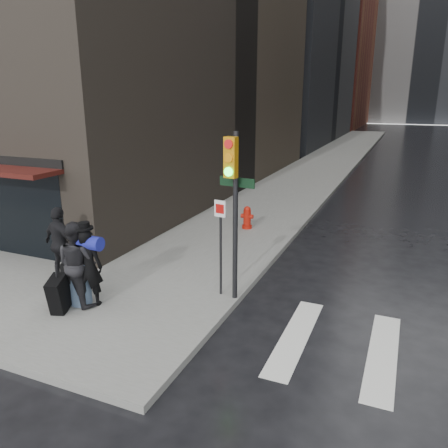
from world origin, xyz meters
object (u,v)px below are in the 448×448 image
(traffic_light, at_px, (232,195))
(man_overcoat, at_px, (82,272))
(man_jeans, at_px, (78,263))
(fire_hydrant, at_px, (247,218))
(man_greycoat, at_px, (61,244))

(traffic_light, bearing_deg, man_overcoat, -142.97)
(man_jeans, distance_m, fire_hydrant, 6.79)
(traffic_light, bearing_deg, fire_hydrant, 114.32)
(man_overcoat, relative_size, man_greycoat, 1.03)
(man_overcoat, xyz_separation_m, man_greycoat, (-1.42, 0.93, 0.12))
(man_jeans, relative_size, fire_hydrant, 2.40)
(man_jeans, relative_size, man_greycoat, 1.01)
(man_overcoat, xyz_separation_m, fire_hydrant, (1.24, 6.70, -0.44))
(man_jeans, xyz_separation_m, fire_hydrant, (1.40, 6.62, -0.58))
(man_overcoat, bearing_deg, man_greycoat, -52.48)
(man_jeans, height_order, fire_hydrant, man_jeans)
(man_greycoat, bearing_deg, man_jeans, 157.70)
(traffic_light, bearing_deg, man_greycoat, -163.75)
(fire_hydrant, bearing_deg, man_jeans, -101.94)
(man_overcoat, bearing_deg, man_jeans, -46.04)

